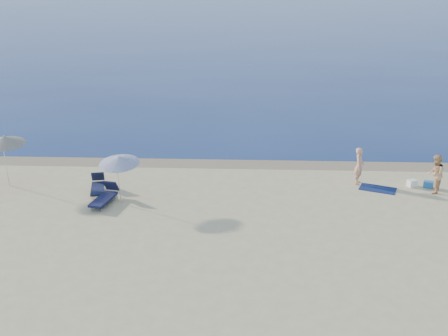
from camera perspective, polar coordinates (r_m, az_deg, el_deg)
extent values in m
cube|color=#0D2052|center=(108.55, 3.57, 14.99)|extent=(240.00, 160.00, 0.01)
cube|color=#847254|center=(29.27, 5.86, 0.38)|extent=(240.00, 1.60, 0.00)
imported|color=tan|center=(27.04, 13.56, 0.21)|extent=(0.62, 0.75, 1.78)
imported|color=tan|center=(27.01, 20.67, -0.57)|extent=(0.98, 1.07, 1.79)
cube|color=#0D1945|center=(26.92, 15.35, -2.05)|extent=(1.84, 1.43, 0.03)
cube|color=white|center=(27.65, 18.54, -1.47)|extent=(0.46, 0.44, 0.32)
cube|color=#1F64AD|center=(27.76, 20.05, -1.58)|extent=(0.52, 0.45, 0.31)
cylinder|color=silver|center=(24.35, -10.62, -1.63)|extent=(0.08, 0.33, 2.01)
cone|color=white|center=(24.26, -10.62, 0.79)|extent=(1.97, 1.99, 0.55)
sphere|color=silver|center=(24.20, -10.65, 1.18)|extent=(0.06, 0.06, 0.06)
cylinder|color=silver|center=(27.80, -21.27, 0.33)|extent=(0.08, 0.24, 2.25)
cone|color=beige|center=(27.63, -21.41, 2.65)|extent=(2.20, 2.22, 0.51)
sphere|color=silver|center=(27.57, -21.47, 3.04)|extent=(0.07, 0.07, 0.07)
cube|color=#151739|center=(24.79, -12.17, -3.14)|extent=(0.95, 1.77, 0.11)
cube|color=#151739|center=(25.36, -11.40, -1.77)|extent=(0.69, 0.53, 0.54)
cylinder|color=#A5A5AD|center=(24.74, -11.64, -3.46)|extent=(0.03, 0.03, 0.25)
cube|color=#131834|center=(26.04, -12.71, -2.06)|extent=(0.89, 1.66, 0.11)
cube|color=#131834|center=(26.66, -12.69, -0.84)|extent=(0.65, 0.50, 0.51)
cylinder|color=#A5A5AD|center=(26.07, -12.19, -2.27)|extent=(0.03, 0.03, 0.23)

